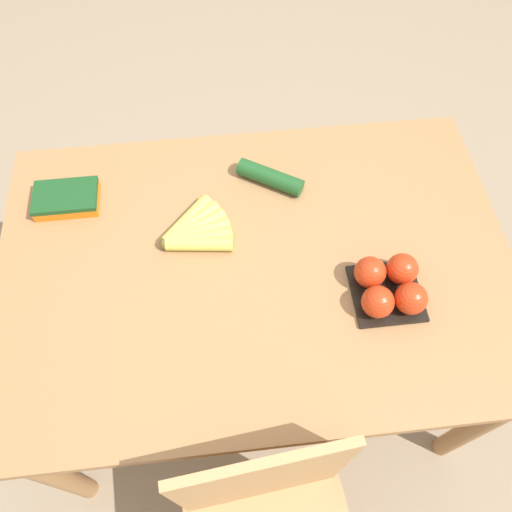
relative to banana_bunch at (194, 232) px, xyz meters
name	(u,v)px	position (x,y,z in m)	size (l,w,h in m)	color
ground_plane	(256,358)	(-0.16, 0.10, -0.78)	(12.00, 12.00, 0.00)	gray
dining_table	(256,279)	(-0.16, 0.10, -0.12)	(1.38, 0.94, 0.76)	#9E7044
banana_bunch	(194,232)	(0.00, 0.00, 0.00)	(0.20, 0.19, 0.04)	brown
tomato_pack	(390,286)	(-0.48, 0.23, 0.02)	(0.18, 0.18, 0.09)	black
carrot_bag	(66,198)	(0.35, -0.15, 0.01)	(0.18, 0.12, 0.04)	orange
cucumber_near	(270,177)	(-0.23, -0.16, 0.01)	(0.19, 0.15, 0.05)	#1E5123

